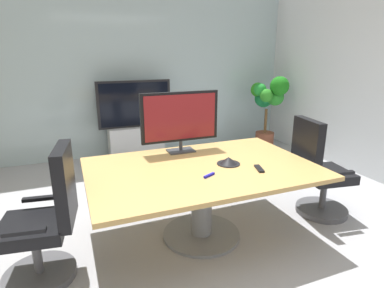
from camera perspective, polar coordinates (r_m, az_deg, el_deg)
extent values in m
plane|color=#99999E|center=(3.14, 2.23, -17.71)|extent=(7.20, 7.20, 0.00)
cube|color=#9EB2B7|center=(5.58, -11.00, 13.40)|extent=(5.83, 0.10, 2.98)
cube|color=#B2894C|center=(2.95, 1.81, -4.45)|extent=(2.09, 1.36, 0.04)
cylinder|color=slate|center=(3.10, 1.74, -10.76)|extent=(0.20, 0.20, 0.69)
cylinder|color=slate|center=(3.27, 1.69, -15.90)|extent=(0.76, 0.76, 0.03)
cylinder|color=#4C4C51|center=(3.02, -25.73, -20.49)|extent=(0.56, 0.56, 0.06)
cylinder|color=#4C4C51|center=(2.90, -26.27, -17.14)|extent=(0.07, 0.07, 0.36)
cube|color=black|center=(2.79, -26.85, -13.34)|extent=(0.54, 0.54, 0.10)
cube|color=black|center=(2.60, -21.98, -6.86)|extent=(0.15, 0.46, 0.60)
cube|color=black|center=(2.96, -25.70, -8.86)|extent=(0.28, 0.09, 0.03)
cube|color=black|center=(2.51, -28.05, -13.83)|extent=(0.28, 0.09, 0.03)
cylinder|color=#4C4C51|center=(3.95, 22.32, -10.91)|extent=(0.56, 0.56, 0.06)
cylinder|color=#4C4C51|center=(3.86, 22.66, -8.13)|extent=(0.07, 0.07, 0.36)
cube|color=black|center=(3.78, 23.02, -5.09)|extent=(0.55, 0.55, 0.10)
cube|color=black|center=(3.53, 20.06, -0.59)|extent=(0.16, 0.46, 0.60)
cube|color=black|center=(3.53, 25.40, -4.77)|extent=(0.28, 0.09, 0.03)
cube|color=black|center=(3.93, 20.81, -2.18)|extent=(0.28, 0.09, 0.03)
cube|color=#333338|center=(3.38, -2.02, -1.22)|extent=(0.28, 0.18, 0.02)
cylinder|color=#333338|center=(3.36, -2.03, -0.28)|extent=(0.04, 0.04, 0.10)
cube|color=black|center=(3.29, -2.16, 4.94)|extent=(0.84, 0.04, 0.52)
cube|color=maroon|center=(3.27, -2.04, 4.88)|extent=(0.77, 0.01, 0.47)
cube|color=#B7BABC|center=(5.43, -10.03, 0.34)|extent=(0.90, 0.36, 0.55)
cube|color=black|center=(5.27, -10.34, 7.14)|extent=(1.20, 0.06, 0.76)
cube|color=black|center=(5.23, -10.26, 7.09)|extent=(1.12, 0.01, 0.69)
cylinder|color=brown|center=(6.08, 12.94, 0.71)|extent=(0.34, 0.34, 0.30)
cylinder|color=brown|center=(5.99, 13.17, 4.11)|extent=(0.05, 0.05, 0.44)
sphere|color=#278427|center=(5.99, 14.82, 8.21)|extent=(0.31, 0.31, 0.31)
sphere|color=#157036|center=(6.11, 12.84, 8.06)|extent=(0.34, 0.34, 0.34)
sphere|color=#2B891C|center=(6.06, 11.82, 9.59)|extent=(0.26, 0.26, 0.26)
sphere|color=green|center=(5.86, 12.20, 9.61)|extent=(0.23, 0.23, 0.23)
sphere|color=#2B8423|center=(5.79, 13.28, 8.53)|extent=(0.23, 0.23, 0.23)
sphere|color=#1A7017|center=(5.84, 15.55, 10.08)|extent=(0.33, 0.33, 0.33)
cone|color=black|center=(3.02, 6.63, -2.99)|extent=(0.19, 0.19, 0.07)
cylinder|color=black|center=(3.03, 6.61, -3.54)|extent=(0.22, 0.22, 0.01)
cube|color=black|center=(2.93, 12.05, -4.37)|extent=(0.10, 0.18, 0.02)
cube|color=#1919A5|center=(2.72, 3.04, -5.68)|extent=(0.13, 0.08, 0.02)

